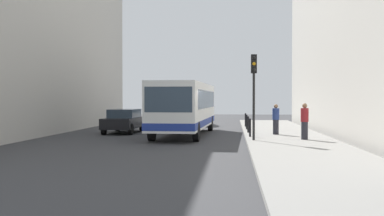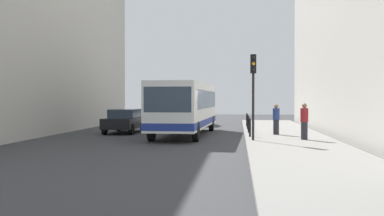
{
  "view_description": "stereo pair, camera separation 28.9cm",
  "coord_description": "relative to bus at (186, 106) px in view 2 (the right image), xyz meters",
  "views": [
    {
      "loc": [
        2.56,
        -23.37,
        2.12
      ],
      "look_at": [
        0.35,
        1.36,
        1.64
      ],
      "focal_mm": 43.12,
      "sensor_mm": 36.0,
      "label": 1
    },
    {
      "loc": [
        2.85,
        -23.34,
        2.12
      ],
      "look_at": [
        0.35,
        1.36,
        1.64
      ],
      "focal_mm": 43.12,
      "sensor_mm": 36.0,
      "label": 2
    }
  ],
  "objects": [
    {
      "name": "building_left",
      "position": [
        -11.28,
        0.54,
        5.84
      ],
      "size": [
        7.0,
        32.0,
        15.13
      ],
      "primitive_type": "cube",
      "color": "#BCB7AD",
      "rests_on": "ground"
    },
    {
      "name": "traffic_light",
      "position": [
        3.77,
        -4.64,
        1.28
      ],
      "size": [
        0.28,
        0.33,
        4.1
      ],
      "color": "black",
      "rests_on": "sidewalk"
    },
    {
      "name": "car_behind_bus",
      "position": [
        -0.07,
        10.17,
        -0.94
      ],
      "size": [
        2.01,
        4.47,
        1.48
      ],
      "rotation": [
        0.0,
        0.0,
        3.18
      ],
      "color": "silver",
      "rests_on": "ground"
    },
    {
      "name": "ground_plane",
      "position": [
        0.22,
        -3.46,
        -1.73
      ],
      "size": [
        80.0,
        80.0,
        0.0
      ],
      "primitive_type": "plane",
      "color": "#38383A"
    },
    {
      "name": "car_beside_bus",
      "position": [
        -4.04,
        1.55,
        -0.94
      ],
      "size": [
        1.96,
        4.45,
        1.48
      ],
      "rotation": [
        0.0,
        0.0,
        3.11
      ],
      "color": "black",
      "rests_on": "ground"
    },
    {
      "name": "bollard_far",
      "position": [
        3.67,
        3.33,
        -1.1
      ],
      "size": [
        0.11,
        0.11,
        0.95
      ],
      "primitive_type": "cylinder",
      "color": "black",
      "rests_on": "sidewalk"
    },
    {
      "name": "bollard_farthest",
      "position": [
        3.67,
        6.3,
        -1.1
      ],
      "size": [
        0.11,
        0.11,
        0.95
      ],
      "primitive_type": "cylinder",
      "color": "black",
      "rests_on": "sidewalk"
    },
    {
      "name": "bus",
      "position": [
        0.0,
        0.0,
        0.0
      ],
      "size": [
        2.96,
        11.11,
        3.0
      ],
      "rotation": [
        0.0,
        0.0,
        3.1
      ],
      "color": "white",
      "rests_on": "ground"
    },
    {
      "name": "sidewalk",
      "position": [
        5.62,
        -3.46,
        -1.65
      ],
      "size": [
        4.4,
        40.0,
        0.15
      ],
      "primitive_type": "cube",
      "color": "gray",
      "rests_on": "ground"
    },
    {
      "name": "pedestrian_near_signal",
      "position": [
        6.25,
        -4.07,
        -0.69
      ],
      "size": [
        0.38,
        0.38,
        1.77
      ],
      "rotation": [
        0.0,
        0.0,
        3.26
      ],
      "color": "#26262D",
      "rests_on": "sidewalk"
    },
    {
      "name": "bollard_near",
      "position": [
        3.67,
        -2.61,
        -1.1
      ],
      "size": [
        0.11,
        0.11,
        0.95
      ],
      "primitive_type": "cylinder",
      "color": "black",
      "rests_on": "sidewalk"
    },
    {
      "name": "pedestrian_mid_sidewalk",
      "position": [
        5.16,
        -0.94,
        -0.74
      ],
      "size": [
        0.38,
        0.38,
        1.68
      ],
      "rotation": [
        0.0,
        0.0,
        0.95
      ],
      "color": "#26262D",
      "rests_on": "sidewalk"
    },
    {
      "name": "bollard_mid",
      "position": [
        3.67,
        0.36,
        -1.1
      ],
      "size": [
        0.11,
        0.11,
        0.95
      ],
      "primitive_type": "cylinder",
      "color": "black",
      "rests_on": "sidewalk"
    }
  ]
}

